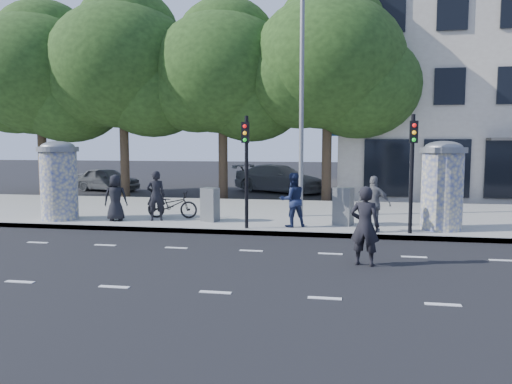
% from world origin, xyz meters
% --- Properties ---
extents(ground, '(120.00, 120.00, 0.00)m').
position_xyz_m(ground, '(0.00, 0.00, 0.00)').
color(ground, black).
rests_on(ground, ground).
extents(sidewalk, '(40.00, 8.00, 0.15)m').
position_xyz_m(sidewalk, '(0.00, 7.50, 0.07)').
color(sidewalk, gray).
rests_on(sidewalk, ground).
extents(curb, '(40.00, 0.10, 0.16)m').
position_xyz_m(curb, '(0.00, 3.55, 0.07)').
color(curb, slate).
rests_on(curb, ground).
extents(lane_dash_near, '(32.00, 0.12, 0.01)m').
position_xyz_m(lane_dash_near, '(0.00, -2.20, 0.00)').
color(lane_dash_near, silver).
rests_on(lane_dash_near, ground).
extents(lane_dash_far, '(32.00, 0.12, 0.01)m').
position_xyz_m(lane_dash_far, '(0.00, 1.40, 0.00)').
color(lane_dash_far, silver).
rests_on(lane_dash_far, ground).
extents(ad_column_left, '(1.36, 1.36, 2.65)m').
position_xyz_m(ad_column_left, '(-7.20, 4.50, 1.54)').
color(ad_column_left, beige).
rests_on(ad_column_left, sidewalk).
extents(ad_column_right, '(1.36, 1.36, 2.65)m').
position_xyz_m(ad_column_right, '(5.20, 4.70, 1.54)').
color(ad_column_right, beige).
rests_on(ad_column_right, sidewalk).
extents(traffic_pole_near, '(0.22, 0.31, 3.40)m').
position_xyz_m(traffic_pole_near, '(-0.60, 3.79, 2.23)').
color(traffic_pole_near, black).
rests_on(traffic_pole_near, sidewalk).
extents(traffic_pole_far, '(0.22, 0.31, 3.40)m').
position_xyz_m(traffic_pole_far, '(4.20, 3.79, 2.23)').
color(traffic_pole_far, black).
rests_on(traffic_pole_far, sidewalk).
extents(street_lamp, '(0.25, 0.93, 8.00)m').
position_xyz_m(street_lamp, '(0.80, 6.63, 4.79)').
color(street_lamp, slate).
rests_on(street_lamp, sidewalk).
extents(tree_far_left, '(7.20, 7.20, 9.26)m').
position_xyz_m(tree_far_left, '(-13.00, 12.50, 6.19)').
color(tree_far_left, '#38281C').
rests_on(tree_far_left, ground).
extents(tree_mid_left, '(7.20, 7.20, 9.57)m').
position_xyz_m(tree_mid_left, '(-8.50, 12.50, 6.50)').
color(tree_mid_left, '#38281C').
rests_on(tree_mid_left, ground).
extents(tree_near_left, '(6.80, 6.80, 8.97)m').
position_xyz_m(tree_near_left, '(-3.50, 12.70, 6.06)').
color(tree_near_left, '#38281C').
rests_on(tree_near_left, ground).
extents(tree_center, '(7.00, 7.00, 9.30)m').
position_xyz_m(tree_center, '(1.50, 12.30, 6.31)').
color(tree_center, '#38281C').
rests_on(tree_center, ground).
extents(ped_a, '(0.86, 0.68, 1.55)m').
position_xyz_m(ped_a, '(-5.18, 4.52, 0.92)').
color(ped_a, black).
rests_on(ped_a, sidewalk).
extents(ped_b, '(0.71, 0.58, 1.67)m').
position_xyz_m(ped_b, '(-3.87, 4.81, 0.99)').
color(ped_b, black).
rests_on(ped_b, sidewalk).
extents(ped_c, '(1.01, 0.92, 1.68)m').
position_xyz_m(ped_c, '(0.74, 4.37, 0.99)').
color(ped_c, '#1D2649').
rests_on(ped_c, sidewalk).
extents(ped_e, '(1.07, 0.76, 1.65)m').
position_xyz_m(ped_e, '(3.17, 3.85, 0.97)').
color(ped_e, slate).
rests_on(ped_e, sidewalk).
extents(man_road, '(0.74, 0.57, 1.79)m').
position_xyz_m(man_road, '(2.78, 0.38, 0.90)').
color(man_road, black).
rests_on(man_road, ground).
extents(bicycle, '(0.72, 1.78, 0.92)m').
position_xyz_m(bicycle, '(-3.53, 5.44, 0.61)').
color(bicycle, black).
rests_on(bicycle, sidewalk).
extents(cabinet_left, '(0.63, 0.54, 1.11)m').
position_xyz_m(cabinet_left, '(-2.05, 4.95, 0.71)').
color(cabinet_left, slate).
rests_on(cabinet_left, sidewalk).
extents(cabinet_right, '(0.68, 0.60, 1.19)m').
position_xyz_m(cabinet_right, '(2.29, 4.93, 0.75)').
color(cabinet_right, slate).
rests_on(cabinet_right, sidewalk).
extents(car_left, '(2.49, 4.16, 1.33)m').
position_xyz_m(car_left, '(-10.98, 15.46, 0.66)').
color(car_left, '#56595D').
rests_on(car_left, ground).
extents(car_right, '(3.99, 5.65, 1.52)m').
position_xyz_m(car_right, '(-1.21, 16.46, 0.76)').
color(car_right, slate).
rests_on(car_right, ground).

